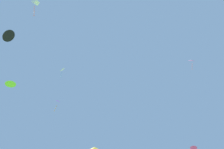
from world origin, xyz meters
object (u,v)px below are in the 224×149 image
at_px(kite_pink_delta, 191,61).
at_px(kite_white_delta, 62,70).
at_px(kite_black_delta, 8,36).
at_px(kite_white_box, 35,3).
at_px(kite_purple_diamond, 58,101).
at_px(kite_lime_delta, 11,84).
at_px(kite_magenta_delta, 194,148).

xyz_separation_m(kite_pink_delta, kite_white_delta, (-29.04, 2.58, 2.43)).
distance_m(kite_white_delta, kite_black_delta, 24.47).
bearing_deg(kite_white_box, kite_purple_diamond, 101.74).
xyz_separation_m(kite_purple_diamond, kite_white_delta, (-3.54, 6.16, 11.19)).
bearing_deg(kite_black_delta, kite_white_box, -8.62).
bearing_deg(kite_purple_diamond, kite_pink_delta, 8.00).
xyz_separation_m(kite_lime_delta, kite_pink_delta, (20.96, 20.12, 14.55)).
relative_size(kite_lime_delta, kite_black_delta, 0.69).
bearing_deg(kite_white_delta, kite_pink_delta, -5.08).
height_order(kite_white_delta, kite_magenta_delta, kite_white_delta).
height_order(kite_purple_diamond, kite_white_delta, kite_white_delta).
relative_size(kite_pink_delta, kite_white_box, 1.09).
xyz_separation_m(kite_purple_diamond, kite_magenta_delta, (22.09, 3.98, -7.58)).
bearing_deg(kite_white_box, kite_lime_delta, -32.12).
distance_m(kite_lime_delta, kite_black_delta, 7.39).
distance_m(kite_purple_diamond, kite_magenta_delta, 23.69).
relative_size(kite_lime_delta, kite_pink_delta, 0.37).
bearing_deg(kite_lime_delta, kite_black_delta, 161.50).
bearing_deg(kite_pink_delta, kite_black_delta, -141.90).
xyz_separation_m(kite_white_box, kite_magenta_delta, (18.82, 19.72, -12.88)).
relative_size(kite_purple_diamond, kite_magenta_delta, 1.14).
relative_size(kite_lime_delta, kite_white_box, 0.41).
relative_size(kite_white_box, kite_magenta_delta, 1.25).
xyz_separation_m(kite_white_box, kite_purple_diamond, (-3.27, 15.74, -5.29)).
height_order(kite_lime_delta, kite_white_box, kite_white_box).
xyz_separation_m(kite_white_delta, kite_black_delta, (4.78, -21.60, -10.46)).
xyz_separation_m(kite_lime_delta, kite_magenta_delta, (17.55, 20.52, -1.79)).
distance_m(kite_white_box, kite_magenta_delta, 30.15).
bearing_deg(kite_white_delta, kite_lime_delta, -70.42).
height_order(kite_lime_delta, kite_white_delta, kite_white_delta).
height_order(kite_magenta_delta, kite_black_delta, kite_black_delta).
distance_m(kite_pink_delta, kite_black_delta, 31.85).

